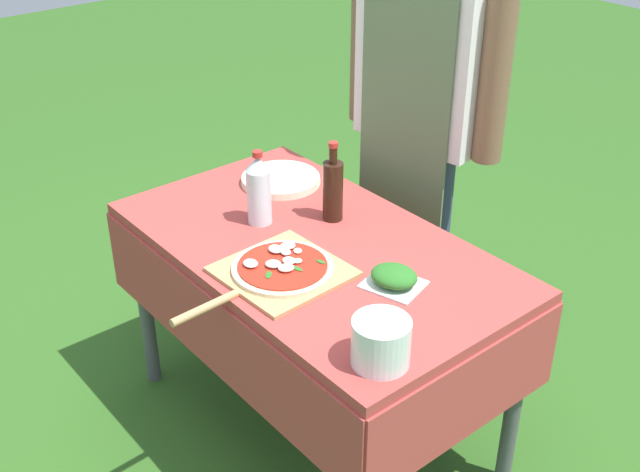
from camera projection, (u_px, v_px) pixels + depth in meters
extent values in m
plane|color=#2D5B1E|center=(315.00, 424.00, 2.83)|extent=(12.00, 12.00, 0.00)
cube|color=#A83D38|center=(314.00, 249.00, 2.46)|extent=(1.29, 0.74, 0.04)
cube|color=#A83D38|center=(215.00, 337.00, 2.34)|extent=(1.29, 0.01, 0.28)
cube|color=#A83D38|center=(399.00, 252.00, 2.75)|extent=(1.29, 0.01, 0.28)
cube|color=#A83D38|center=(204.00, 215.00, 2.97)|extent=(0.01, 0.74, 0.28)
cube|color=#A83D38|center=(469.00, 398.00, 2.11)|extent=(0.01, 0.74, 0.28)
cylinder|color=#4C4C51|center=(145.00, 301.00, 2.87)|extent=(0.05, 0.05, 0.71)
cylinder|color=#4C4C51|center=(283.00, 244.00, 3.21)|extent=(0.05, 0.05, 0.71)
cylinder|color=#4C4C51|center=(515.00, 397.00, 2.43)|extent=(0.05, 0.05, 0.71)
cylinder|color=#333D56|center=(431.00, 250.00, 3.03)|extent=(0.13, 0.13, 0.86)
cylinder|color=#333D56|center=(396.00, 234.00, 3.13)|extent=(0.13, 0.13, 0.86)
cube|color=silver|center=(426.00, 51.00, 2.70)|extent=(0.49, 0.26, 0.64)
cube|color=#56704C|center=(403.00, 127.00, 2.75)|extent=(0.37, 0.06, 0.93)
cylinder|color=brown|center=(495.00, 77.00, 2.55)|extent=(0.10, 0.10, 0.57)
cylinder|color=brown|center=(364.00, 43.00, 2.87)|extent=(0.10, 0.10, 0.57)
cube|color=tan|center=(283.00, 271.00, 2.31)|extent=(0.34, 0.34, 0.01)
cylinder|color=tan|center=(205.00, 308.00, 2.15)|extent=(0.03, 0.21, 0.02)
cylinder|color=beige|center=(283.00, 268.00, 2.30)|extent=(0.29, 0.29, 0.01)
cylinder|color=#B22819|center=(283.00, 265.00, 2.30)|extent=(0.26, 0.26, 0.00)
ellipsoid|color=white|center=(286.00, 252.00, 2.34)|extent=(0.04, 0.04, 0.01)
ellipsoid|color=white|center=(297.00, 261.00, 2.30)|extent=(0.03, 0.04, 0.01)
ellipsoid|color=white|center=(275.00, 249.00, 2.36)|extent=(0.05, 0.04, 0.02)
ellipsoid|color=white|center=(298.00, 251.00, 2.35)|extent=(0.04, 0.04, 0.01)
ellipsoid|color=white|center=(273.00, 264.00, 2.28)|extent=(0.06, 0.06, 0.02)
ellipsoid|color=white|center=(286.00, 268.00, 2.27)|extent=(0.06, 0.06, 0.02)
ellipsoid|color=white|center=(288.00, 246.00, 2.37)|extent=(0.06, 0.06, 0.02)
ellipsoid|color=white|center=(289.00, 261.00, 2.30)|extent=(0.05, 0.05, 0.02)
ellipsoid|color=white|center=(251.00, 263.00, 2.29)|extent=(0.05, 0.04, 0.02)
ellipsoid|color=#286B23|center=(270.00, 264.00, 2.29)|extent=(0.04, 0.02, 0.00)
ellipsoid|color=#286B23|center=(269.00, 275.00, 2.25)|extent=(0.04, 0.04, 0.00)
ellipsoid|color=#286B23|center=(297.00, 268.00, 2.27)|extent=(0.04, 0.02, 0.00)
ellipsoid|color=#286B23|center=(321.00, 262.00, 2.30)|extent=(0.03, 0.02, 0.00)
cylinder|color=black|center=(333.00, 191.00, 2.54)|extent=(0.07, 0.07, 0.20)
cylinder|color=black|center=(333.00, 155.00, 2.48)|extent=(0.03, 0.03, 0.05)
cylinder|color=#B22823|center=(333.00, 145.00, 2.46)|extent=(0.03, 0.03, 0.02)
cylinder|color=silver|center=(259.00, 197.00, 2.53)|extent=(0.08, 0.08, 0.18)
cone|color=silver|center=(258.00, 164.00, 2.47)|extent=(0.08, 0.08, 0.05)
cylinder|color=#B22823|center=(257.00, 154.00, 2.45)|extent=(0.03, 0.03, 0.02)
cube|color=silver|center=(394.00, 284.00, 2.25)|extent=(0.19, 0.18, 0.01)
ellipsoid|color=#286B23|center=(394.00, 276.00, 2.24)|extent=(0.16, 0.15, 0.05)
cylinder|color=silver|center=(381.00, 342.00, 1.93)|extent=(0.15, 0.15, 0.12)
cylinder|color=beige|center=(281.00, 182.00, 2.81)|extent=(0.28, 0.28, 0.00)
cylinder|color=beige|center=(281.00, 181.00, 2.81)|extent=(0.28, 0.28, 0.00)
cylinder|color=beige|center=(281.00, 180.00, 2.81)|extent=(0.28, 0.28, 0.00)
cylinder|color=beige|center=(281.00, 178.00, 2.80)|extent=(0.28, 0.28, 0.00)
cylinder|color=beige|center=(281.00, 177.00, 2.80)|extent=(0.27, 0.27, 0.00)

